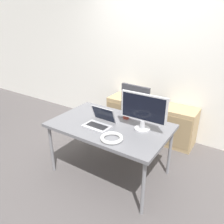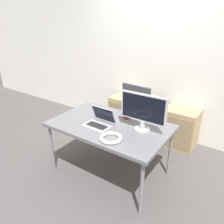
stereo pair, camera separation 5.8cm
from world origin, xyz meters
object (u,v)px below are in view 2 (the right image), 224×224
cabinet_left (126,113)px  water_bottle (126,92)px  laptop_center (99,122)px  coffee_cup_white (108,116)px  cabinet_right (180,128)px  monitor (143,111)px  office_chair (141,125)px  coffee_cup_brown (126,115)px  cable_coil (111,138)px

cabinet_left → water_bottle: (0.00, 0.00, 0.42)m
laptop_center → coffee_cup_white: size_ratio=3.39×
cabinet_left → coffee_cup_white: coffee_cup_white is taller
cabinet_left → water_bottle: size_ratio=2.85×
cabinet_right → monitor: 1.30m
office_chair → coffee_cup_brown: office_chair is taller
monitor → laptop_center: bearing=-158.4°
coffee_cup_white → office_chair: bearing=74.5°
coffee_cup_brown → cable_coil: 0.58m
monitor → office_chair: bearing=116.9°
cabinet_right → water_bottle: size_ratio=2.85×
monitor → coffee_cup_brown: monitor is taller
cabinet_right → coffee_cup_brown: (-0.46, -0.94, 0.46)m
cabinet_left → cabinet_right: 1.03m
coffee_cup_white → cable_coil: (0.33, -0.40, -0.03)m
cabinet_right → cable_coil: cable_coil is taller
water_bottle → monitor: (0.88, -1.12, 0.24)m
coffee_cup_white → cable_coil: size_ratio=0.40×
water_bottle → coffee_cup_brown: bearing=-59.1°
monitor → coffee_cup_white: 0.54m
coffee_cup_white → coffee_cup_brown: 0.25m
water_bottle → coffee_cup_brown: water_bottle is taller
coffee_cup_brown → office_chair: bearing=91.5°
cable_coil → coffee_cup_brown: bearing=103.8°
water_bottle → laptop_center: laptop_center is taller
cabinet_right → water_bottle: 1.11m
water_bottle → laptop_center: size_ratio=0.66×
cabinet_left → monitor: 1.57m
office_chair → coffee_cup_white: bearing=-105.5°
cabinet_left → coffee_cup_white: 1.26m
laptop_center → monitor: bearing=21.6°
laptop_center → water_bottle: bearing=106.7°
water_bottle → office_chair: bearing=-40.1°
coffee_cup_brown → coffee_cup_white: bearing=-139.5°
coffee_cup_brown → cabinet_left: bearing=121.0°
laptop_center → coffee_cup_white: laptop_center is taller
coffee_cup_white → cabinet_right: bearing=59.5°
office_chair → cabinet_right: office_chair is taller
laptop_center → cable_coil: laptop_center is taller
laptop_center → coffee_cup_white: 0.20m
cable_coil → cabinet_right: bearing=77.8°
office_chair → coffee_cup_brown: 0.60m
water_bottle → monitor: 1.44m
monitor → cable_coil: monitor is taller
cabinet_left → coffee_cup_brown: bearing=-59.0°
cabinet_left → water_bottle: water_bottle is taller
office_chair → coffee_cup_brown: bearing=-88.5°
cabinet_right → monitor: monitor is taller
water_bottle → coffee_cup_white: 1.17m
water_bottle → monitor: size_ratio=0.40×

